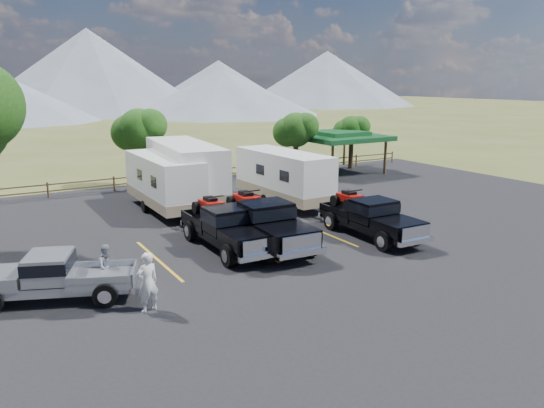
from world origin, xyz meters
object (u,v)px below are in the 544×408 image
trailer_right (283,177)px  person_b (108,267)px  rig_right (370,216)px  person_a (148,282)px  rig_left (227,226)px  pickup_silver (55,276)px  rig_center (263,222)px  trailer_left (164,183)px  pavilion (339,137)px  trailer_center (185,173)px

trailer_right → person_b: bearing=-148.9°
rig_right → person_a: rig_right is taller
rig_left → pickup_silver: 7.49m
rig_right → trailer_right: trailer_right is taller
rig_center → rig_left: bearing=169.2°
rig_center → trailer_left: trailer_left is taller
rig_center → pavilion: bearing=46.1°
person_a → person_b: (-0.61, 2.50, -0.17)m
pavilion → trailer_left: size_ratio=0.71×
rig_left → trailer_left: bearing=90.7°
trailer_center → pickup_silver: (-8.77, -10.76, -1.03)m
pickup_silver → person_b: size_ratio=3.51×
trailer_right → person_b: (-11.87, -7.76, -0.81)m
rig_left → person_b: bearing=-159.6°
pavilion → rig_right: bearing=-122.9°
pavilion → pickup_silver: size_ratio=1.12×
pavilion → rig_left: size_ratio=1.00×
rig_left → rig_right: rig_left is taller
rig_center → person_a: (-6.42, -4.09, -0.09)m
person_a → trailer_right: bearing=-148.5°
trailer_right → trailer_left: bearing=161.3°
rig_center → person_a: bearing=-144.4°
rig_left → pavilion: bearing=39.7°
trailer_left → person_a: size_ratio=4.53×
person_a → rig_right: bearing=-177.0°
trailer_left → rig_right: bearing=-55.0°
rig_center → pickup_silver: (-8.75, -1.72, -0.23)m
person_b → person_a: bearing=-86.2°
rig_left → rig_right: 6.65m
rig_right → person_b: 11.90m
rig_center → trailer_right: (4.83, 6.17, 0.54)m
trailer_left → person_a: 13.12m
pickup_silver → person_b: pickup_silver is taller
pavilion → person_a: pavilion is taller
rig_right → trailer_right: size_ratio=0.67×
trailer_left → trailer_center: size_ratio=0.85×
pavilion → person_b: size_ratio=3.92×
rig_left → person_b: (-5.47, -1.98, -0.20)m
trailer_left → person_b: size_ratio=5.51×
pickup_silver → trailer_center: bearing=162.6°
trailer_center → person_a: size_ratio=5.33×
trailer_center → person_b: size_ratio=6.48×
rig_center → trailer_left: size_ratio=0.77×
trailer_right → person_a: trailer_right is taller
trailer_right → person_a: (-11.25, -10.27, -0.64)m
trailer_left → trailer_center: bearing=31.1°
person_b → rig_left: bearing=10.0°
rig_left → pickup_silver: size_ratio=1.11×
rig_right → trailer_left: 11.42m
person_b → trailer_right: bearing=23.3°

